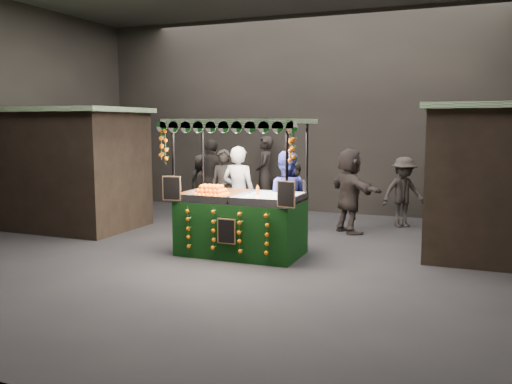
% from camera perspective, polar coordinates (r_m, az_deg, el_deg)
% --- Properties ---
extents(ground, '(12.00, 12.00, 0.00)m').
position_cam_1_polar(ground, '(9.39, -1.91, -6.71)').
color(ground, black).
rests_on(ground, ground).
extents(market_hall, '(12.10, 10.10, 5.05)m').
position_cam_1_polar(market_hall, '(9.17, -2.00, 14.25)').
color(market_hall, black).
rests_on(market_hall, ground).
extents(neighbour_stall_left, '(3.00, 2.20, 2.60)m').
position_cam_1_polar(neighbour_stall_left, '(12.38, -18.97, 2.45)').
color(neighbour_stall_left, black).
rests_on(neighbour_stall_left, ground).
extents(juice_stall, '(2.42, 1.42, 2.34)m').
position_cam_1_polar(juice_stall, '(9.27, -1.63, -2.28)').
color(juice_stall, black).
rests_on(juice_stall, ground).
extents(vendor_grey, '(0.67, 0.44, 1.84)m').
position_cam_1_polar(vendor_grey, '(10.49, -1.86, -0.11)').
color(vendor_grey, gray).
rests_on(vendor_grey, ground).
extents(vendor_blue, '(1.00, 0.86, 1.77)m').
position_cam_1_polar(vendor_blue, '(9.81, 3.08, -0.82)').
color(vendor_blue, navy).
rests_on(vendor_blue, ground).
extents(shopper_0, '(0.65, 0.46, 1.72)m').
position_cam_1_polar(shopper_0, '(11.64, -3.42, 0.32)').
color(shopper_0, black).
rests_on(shopper_0, ground).
extents(shopper_1, '(0.90, 0.82, 1.51)m').
position_cam_1_polar(shopper_1, '(11.07, 4.01, -0.59)').
color(shopper_1, '#292521').
rests_on(shopper_1, ground).
extents(shopper_2, '(1.19, 0.70, 1.90)m').
position_cam_1_polar(shopper_2, '(12.77, -4.68, 1.35)').
color(shopper_2, black).
rests_on(shopper_2, ground).
extents(shopper_3, '(1.14, 1.05, 1.54)m').
position_cam_1_polar(shopper_3, '(12.21, 15.36, -0.01)').
color(shopper_3, black).
rests_on(shopper_3, ground).
extents(shopper_4, '(0.75, 0.50, 1.51)m').
position_cam_1_polar(shopper_4, '(13.43, -5.69, 0.79)').
color(shopper_4, black).
rests_on(shopper_4, ground).
extents(shopper_5, '(1.51, 1.54, 1.76)m').
position_cam_1_polar(shopper_5, '(11.29, 9.90, 0.13)').
color(shopper_5, '#2A2422').
rests_on(shopper_5, ground).
extents(shopper_6, '(0.66, 0.82, 1.94)m').
position_cam_1_polar(shopper_6, '(13.91, 0.93, 1.94)').
color(shopper_6, black).
rests_on(shopper_6, ground).
extents(shopper_7, '(0.45, 0.63, 1.63)m').
position_cam_1_polar(shopper_7, '(11.18, 21.83, -0.70)').
color(shopper_7, black).
rests_on(shopper_7, ground).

